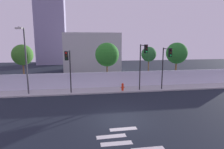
# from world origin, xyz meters

# --- Properties ---
(ground_plane) EXTENTS (80.00, 80.00, 0.00)m
(ground_plane) POSITION_xyz_m (0.00, 0.00, 0.00)
(ground_plane) COLOR black
(sidewalk) EXTENTS (36.00, 2.40, 0.15)m
(sidewalk) POSITION_xyz_m (0.00, 8.20, 0.07)
(sidewalk) COLOR #B4B4B4
(sidewalk) RESTS_ON ground
(perimeter_wall) EXTENTS (36.00, 0.18, 1.80)m
(perimeter_wall) POSITION_xyz_m (0.00, 9.49, 1.05)
(perimeter_wall) COLOR silver
(perimeter_wall) RESTS_ON sidewalk
(crosswalk_marking) EXTENTS (3.52, 4.73, 0.01)m
(crosswalk_marking) POSITION_xyz_m (-0.17, -3.67, 0.00)
(crosswalk_marking) COLOR silver
(crosswalk_marking) RESTS_ON ground
(traffic_light_left) EXTENTS (0.51, 1.32, 5.11)m
(traffic_light_left) POSITION_xyz_m (3.88, 6.99, 3.85)
(traffic_light_left) COLOR black
(traffic_light_left) RESTS_ON sidewalk
(traffic_light_center) EXTENTS (0.35, 1.82, 4.73)m
(traffic_light_center) POSITION_xyz_m (6.44, 6.71, 3.62)
(traffic_light_center) COLOR black
(traffic_light_center) RESTS_ON sidewalk
(traffic_light_right) EXTENTS (0.49, 1.46, 4.49)m
(traffic_light_right) POSITION_xyz_m (-4.01, 6.89, 3.44)
(traffic_light_right) COLOR black
(traffic_light_right) RESTS_ON sidewalk
(street_lamp_curbside) EXTENTS (0.61, 1.71, 6.78)m
(street_lamp_curbside) POSITION_xyz_m (-8.27, 7.53, 4.13)
(street_lamp_curbside) COLOR #4C4C51
(street_lamp_curbside) RESTS_ON sidewalk
(fire_hydrant) EXTENTS (0.44, 0.26, 0.84)m
(fire_hydrant) POSITION_xyz_m (1.77, 7.50, 0.60)
(fire_hydrant) COLOR red
(fire_hydrant) RESTS_ON sidewalk
(roadside_tree_leftmost) EXTENTS (2.40, 2.40, 5.22)m
(roadside_tree_leftmost) POSITION_xyz_m (-9.41, 10.71, 4.01)
(roadside_tree_leftmost) COLOR brown
(roadside_tree_leftmost) RESTS_ON ground
(roadside_tree_midleft) EXTENTS (2.94, 2.94, 5.41)m
(roadside_tree_midleft) POSITION_xyz_m (0.46, 10.71, 3.93)
(roadside_tree_midleft) COLOR brown
(roadside_tree_midleft) RESTS_ON ground
(roadside_tree_midright) EXTENTS (1.90, 1.90, 4.88)m
(roadside_tree_midright) POSITION_xyz_m (5.84, 10.71, 3.91)
(roadside_tree_midright) COLOR brown
(roadside_tree_midright) RESTS_ON ground
(roadside_tree_rightmost) EXTENTS (2.75, 2.75, 5.40)m
(roadside_tree_rightmost) POSITION_xyz_m (9.64, 10.71, 4.01)
(roadside_tree_rightmost) COLOR brown
(roadside_tree_rightmost) RESTS_ON ground
(low_building_distant) EXTENTS (10.10, 6.00, 6.97)m
(low_building_distant) POSITION_xyz_m (-0.72, 23.49, 3.48)
(low_building_distant) COLOR #B0B0B0
(low_building_distant) RESTS_ON ground
(tower_on_skyline) EXTENTS (6.67, 5.00, 24.81)m
(tower_on_skyline) POSITION_xyz_m (-9.60, 35.49, 12.40)
(tower_on_skyline) COLOR gray
(tower_on_skyline) RESTS_ON ground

